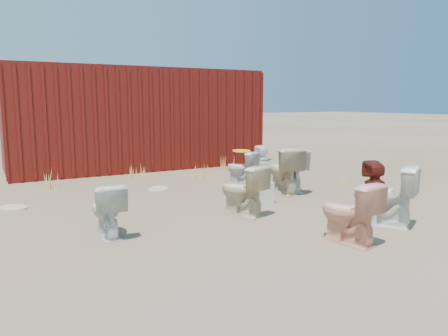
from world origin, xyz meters
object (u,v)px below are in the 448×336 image
toilet_front_pink (349,212)px  toilet_back_beige_right (284,170)px  shipping_container (135,118)px  toilet_front_a (107,210)px  toilet_front_c (291,170)px  loose_tank (259,194)px  toilet_back_yellowlid (241,168)px  toilet_back_beige_left (243,190)px  toilet_back_e (262,159)px  toilet_front_e (384,196)px  toilet_front_maroon (375,183)px

toilet_front_pink → toilet_back_beige_right: size_ratio=0.87×
shipping_container → toilet_front_pink: 7.21m
toilet_front_a → toilet_front_pink: bearing=147.8°
toilet_front_c → loose_tank: (-1.10, -0.63, -0.22)m
toilet_back_yellowlid → loose_tank: (-0.69, -1.68, -0.15)m
toilet_back_beige_left → toilet_back_yellowlid: 2.41m
toilet_back_e → shipping_container: bearing=-42.6°
toilet_back_beige_right → toilet_back_yellowlid: size_ratio=1.28×
toilet_back_beige_right → loose_tank: bearing=43.6°
toilet_front_a → toilet_back_beige_left: (1.94, 0.08, 0.04)m
shipping_container → toilet_front_pink: (0.21, -7.16, -0.84)m
loose_tank → toilet_front_pink: bearing=-109.4°
toilet_front_e → toilet_back_yellowlid: (-0.09, 3.42, -0.08)m
toilet_front_pink → toilet_front_e: bearing=-169.9°
toilet_back_beige_left → toilet_back_yellowlid: (1.24, 2.07, -0.04)m
shipping_container → toilet_back_yellowlid: (1.04, -3.43, -0.88)m
toilet_front_maroon → toilet_back_e: 3.47m
toilet_front_c → loose_tank: 1.29m
toilet_front_maroon → toilet_front_e: (-0.80, -0.87, 0.06)m
shipping_container → toilet_front_c: bearing=-72.0°
toilet_front_pink → toilet_front_maroon: size_ratio=1.05×
toilet_back_beige_left → toilet_back_yellowlid: bearing=-139.6°
toilet_front_c → toilet_back_yellowlid: 1.13m
toilet_front_maroon → toilet_front_e: 1.19m
shipping_container → toilet_front_a: shipping_container is taller
toilet_front_maroon → toilet_back_yellowlid: (-0.89, 2.55, -0.02)m
toilet_front_pink → toilet_back_yellowlid: toilet_front_pink is taller
toilet_front_maroon → toilet_front_pink: bearing=54.1°
toilet_back_yellowlid → toilet_back_e: toilet_back_yellowlid is taller
toilet_back_beige_right → toilet_front_pink: bearing=79.6°
toilet_front_c → toilet_back_beige_left: bearing=49.7°
toilet_front_a → toilet_back_beige_right: size_ratio=0.80×
toilet_front_a → toilet_front_c: bearing=-161.2°
toilet_back_beige_right → toilet_back_beige_left: bearing=44.7°
toilet_back_beige_left → toilet_front_c: bearing=-167.0°
toilet_back_e → toilet_front_c: bearing=77.0°
toilet_front_maroon → loose_tank: size_ratio=1.38×
toilet_front_e → toilet_front_maroon: bearing=-161.4°
toilet_front_c → loose_tank: size_ratio=1.58×
shipping_container → toilet_front_a: bearing=-111.0°
toilet_front_e → loose_tank: size_ratio=1.61×
toilet_back_beige_right → loose_tank: toilet_back_beige_right is taller
toilet_front_a → toilet_back_yellowlid: bearing=-144.2°
toilet_back_e → toilet_back_beige_left: bearing=58.5°
toilet_front_a → toilet_front_e: toilet_front_e is taller
toilet_back_e → toilet_back_beige_right: bearing=72.5°
toilet_back_beige_right → toilet_back_yellowlid: bearing=-68.7°
toilet_back_yellowlid → toilet_back_beige_left: bearing=31.9°
shipping_container → toilet_back_beige_right: size_ratio=7.25×
toilet_front_a → toilet_back_beige_left: bearing=-175.9°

